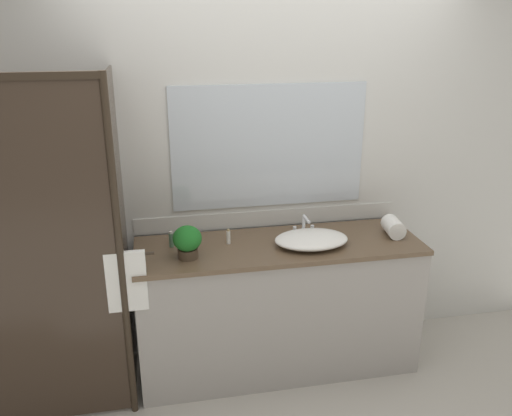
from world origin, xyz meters
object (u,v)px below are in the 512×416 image
Objects in this scene: sink_basin at (311,239)px; amenity_bottle_conditioner at (228,237)px; amenity_bottle_shampoo at (181,235)px; amenity_bottle_lotion at (171,239)px; rolled_towel_near_edge at (393,227)px; faucet at (304,228)px; potted_plant at (187,241)px.

amenity_bottle_conditioner is (-0.50, 0.12, 0.01)m from sink_basin.
amenity_bottle_lotion is at bearing -134.29° from amenity_bottle_shampoo.
faucet is at bearing 168.21° from rolled_towel_near_edge.
amenity_bottle_conditioner is 1.05× the size of amenity_bottle_shampoo.
amenity_bottle_lotion is at bearing 176.63° from amenity_bottle_conditioner.
faucet is 1.76× the size of amenity_bottle_conditioner.
amenity_bottle_conditioner is 0.53× the size of rolled_towel_near_edge.
sink_basin is 4.54× the size of amenity_bottle_lotion.
amenity_bottle_conditioner is at bearing -174.61° from faucet.
potted_plant is 1.09× the size of rolled_towel_near_edge.
rolled_towel_near_edge reaches higher than sink_basin.
amenity_bottle_conditioner is 0.95× the size of amenity_bottle_lotion.
potted_plant is 2.05× the size of amenity_bottle_conditioner.
amenity_bottle_lotion reaches higher than amenity_bottle_shampoo.
potted_plant is 0.21m from amenity_bottle_lotion.
faucet is at bearing 5.39° from amenity_bottle_conditioner.
rolled_towel_near_edge is at bearing 3.63° from potted_plant.
sink_basin is 2.72× the size of faucet.
faucet is at bearing 1.79° from amenity_bottle_lotion.
potted_plant is at bearing -84.49° from amenity_bottle_shampoo.
sink_basin is 0.77m from potted_plant.
amenity_bottle_lotion is at bearing 116.73° from potted_plant.
rolled_towel_near_edge is at bearing -3.79° from amenity_bottle_conditioner.
amenity_bottle_lotion is at bearing 176.31° from rolled_towel_near_edge.
potted_plant is at bearing -149.50° from amenity_bottle_conditioner.
faucet reaches higher than rolled_towel_near_edge.
faucet is at bearing 14.83° from potted_plant.
potted_plant reaches higher than sink_basin.
rolled_towel_near_edge is at bearing -3.69° from amenity_bottle_lotion.
potted_plant is at bearing -63.27° from amenity_bottle_lotion.
potted_plant is 1.95× the size of amenity_bottle_lotion.
rolled_towel_near_edge is (1.43, -0.09, 0.01)m from amenity_bottle_lotion.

